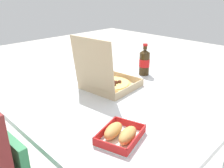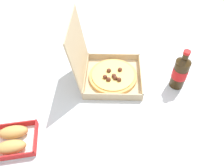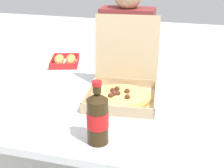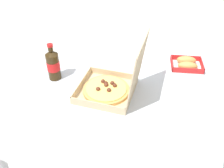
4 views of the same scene
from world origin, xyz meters
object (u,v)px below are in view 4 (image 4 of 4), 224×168
cola_bottle (53,64)px  paper_menu (102,50)px  pizza_box_open (111,86)px  bread_side_box (187,64)px

cola_bottle → paper_menu: (-0.40, 0.12, -0.09)m
pizza_box_open → cola_bottle: 0.36m
cola_bottle → bread_side_box: bearing=121.0°
paper_menu → pizza_box_open: bearing=40.6°
pizza_box_open → cola_bottle: (0.00, -0.36, 0.05)m
paper_menu → bread_side_box: bearing=101.0°
cola_bottle → paper_menu: bearing=163.7°
bread_side_box → cola_bottle: cola_bottle is taller
pizza_box_open → paper_menu: 0.47m
bread_side_box → cola_bottle: size_ratio=1.00×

